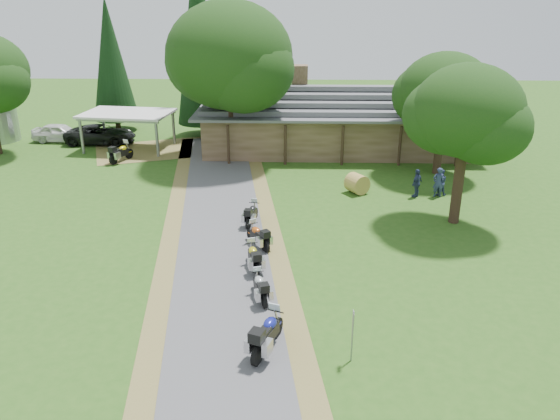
{
  "coord_description": "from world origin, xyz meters",
  "views": [
    {
      "loc": [
        2.66,
        -17.64,
        11.37
      ],
      "look_at": [
        1.98,
        6.75,
        1.6
      ],
      "focal_mm": 35.0,
      "sensor_mm": 36.0,
      "label": 1
    }
  ],
  "objects_px": {
    "motorcycle_row_a": "(267,332)",
    "motorcycle_row_d": "(258,235)",
    "motorcycle_row_b": "(260,286)",
    "motorcycle_row_e": "(252,213)",
    "hay_bale": "(357,184)",
    "lodge": "(338,117)",
    "car_white_sedan": "(60,130)",
    "carport": "(129,131)",
    "motorcycle_carport_a": "(121,152)",
    "car_dark_suv": "(100,130)",
    "motorcycle_row_c": "(254,256)"
  },
  "relations": [
    {
      "from": "lodge",
      "to": "motorcycle_row_d",
      "type": "xyz_separation_m",
      "value": [
        -5.05,
        -18.0,
        -1.83
      ]
    },
    {
      "from": "motorcycle_row_a",
      "to": "motorcycle_carport_a",
      "type": "xyz_separation_m",
      "value": [
        -11.62,
        22.04,
        -0.01
      ]
    },
    {
      "from": "carport",
      "to": "car_white_sedan",
      "type": "xyz_separation_m",
      "value": [
        -6.27,
        1.92,
        -0.49
      ]
    },
    {
      "from": "motorcycle_row_b",
      "to": "motorcycle_carport_a",
      "type": "xyz_separation_m",
      "value": [
        -11.17,
        18.71,
        0.13
      ]
    },
    {
      "from": "motorcycle_row_e",
      "to": "motorcycle_carport_a",
      "type": "relative_size",
      "value": 0.84
    },
    {
      "from": "motorcycle_row_d",
      "to": "motorcycle_carport_a",
      "type": "bearing_deg",
      "value": 4.91
    },
    {
      "from": "motorcycle_row_b",
      "to": "motorcycle_row_a",
      "type": "bearing_deg",
      "value": 170.76
    },
    {
      "from": "hay_bale",
      "to": "motorcycle_row_d",
      "type": "bearing_deg",
      "value": -125.61
    },
    {
      "from": "carport",
      "to": "motorcycle_carport_a",
      "type": "relative_size",
      "value": 3.11
    },
    {
      "from": "motorcycle_row_d",
      "to": "motorcycle_row_e",
      "type": "distance_m",
      "value": 2.82
    },
    {
      "from": "motorcycle_row_b",
      "to": "motorcycle_row_d",
      "type": "height_order",
      "value": "motorcycle_row_d"
    },
    {
      "from": "motorcycle_row_b",
      "to": "car_white_sedan",
      "type": "bearing_deg",
      "value": 19.41
    },
    {
      "from": "car_white_sedan",
      "to": "motorcycle_row_a",
      "type": "relative_size",
      "value": 2.61
    },
    {
      "from": "motorcycle_row_c",
      "to": "motorcycle_carport_a",
      "type": "xyz_separation_m",
      "value": [
        -10.73,
        16.16,
        0.1
      ]
    },
    {
      "from": "carport",
      "to": "motorcycle_carport_a",
      "type": "xyz_separation_m",
      "value": [
        0.35,
        -3.5,
        -0.7
      ]
    },
    {
      "from": "carport",
      "to": "motorcycle_row_e",
      "type": "xyz_separation_m",
      "value": [
        10.61,
        -14.63,
        -0.81
      ]
    },
    {
      "from": "car_dark_suv",
      "to": "hay_bale",
      "type": "height_order",
      "value": "car_dark_suv"
    },
    {
      "from": "lodge",
      "to": "motorcycle_row_b",
      "type": "relative_size",
      "value": 12.4
    },
    {
      "from": "motorcycle_row_c",
      "to": "motorcycle_row_e",
      "type": "relative_size",
      "value": 1.02
    },
    {
      "from": "carport",
      "to": "motorcycle_row_a",
      "type": "height_order",
      "value": "carport"
    },
    {
      "from": "car_white_sedan",
      "to": "motorcycle_row_a",
      "type": "distance_m",
      "value": 32.96
    },
    {
      "from": "motorcycle_row_d",
      "to": "hay_bale",
      "type": "relative_size",
      "value": 1.52
    },
    {
      "from": "motorcycle_row_d",
      "to": "motorcycle_row_b",
      "type": "bearing_deg",
      "value": 151.9
    },
    {
      "from": "car_white_sedan",
      "to": "motorcycle_row_c",
      "type": "height_order",
      "value": "car_white_sedan"
    },
    {
      "from": "car_white_sedan",
      "to": "motorcycle_row_d",
      "type": "distance_m",
      "value": 26.0
    },
    {
      "from": "carport",
      "to": "hay_bale",
      "type": "xyz_separation_m",
      "value": [
        16.63,
        -9.71,
        -0.83
      ]
    },
    {
      "from": "motorcycle_row_b",
      "to": "motorcycle_row_e",
      "type": "distance_m",
      "value": 7.64
    },
    {
      "from": "carport",
      "to": "motorcycle_carport_a",
      "type": "bearing_deg",
      "value": -77.36
    },
    {
      "from": "car_dark_suv",
      "to": "motorcycle_carport_a",
      "type": "xyz_separation_m",
      "value": [
        3.11,
        -4.88,
        -0.42
      ]
    },
    {
      "from": "lodge",
      "to": "car_dark_suv",
      "type": "distance_m",
      "value": 18.99
    },
    {
      "from": "car_dark_suv",
      "to": "motorcycle_row_e",
      "type": "relative_size",
      "value": 3.34
    },
    {
      "from": "motorcycle_row_d",
      "to": "hay_bale",
      "type": "height_order",
      "value": "motorcycle_row_d"
    },
    {
      "from": "car_dark_suv",
      "to": "motorcycle_carport_a",
      "type": "distance_m",
      "value": 5.8
    },
    {
      "from": "hay_bale",
      "to": "lodge",
      "type": "bearing_deg",
      "value": 92.56
    },
    {
      "from": "motorcycle_row_c",
      "to": "motorcycle_row_d",
      "type": "bearing_deg",
      "value": -16.07
    },
    {
      "from": "motorcycle_row_a",
      "to": "motorcycle_row_d",
      "type": "height_order",
      "value": "motorcycle_row_a"
    },
    {
      "from": "motorcycle_row_d",
      "to": "motorcycle_row_c",
      "type": "bearing_deg",
      "value": 146.14
    },
    {
      "from": "car_dark_suv",
      "to": "motorcycle_row_a",
      "type": "relative_size",
      "value": 2.78
    },
    {
      "from": "motorcycle_row_a",
      "to": "motorcycle_row_d",
      "type": "xyz_separation_m",
      "value": [
        -0.85,
        8.13,
        -0.11
      ]
    },
    {
      "from": "hay_bale",
      "to": "car_white_sedan",
      "type": "bearing_deg",
      "value": 153.08
    },
    {
      "from": "car_white_sedan",
      "to": "motorcycle_row_b",
      "type": "xyz_separation_m",
      "value": [
        17.79,
        -24.13,
        -0.34
      ]
    },
    {
      "from": "motorcycle_row_a",
      "to": "hay_bale",
      "type": "distance_m",
      "value": 16.5
    },
    {
      "from": "motorcycle_row_b",
      "to": "motorcycle_row_d",
      "type": "bearing_deg",
      "value": -12.24
    },
    {
      "from": "lodge",
      "to": "motorcycle_carport_a",
      "type": "relative_size",
      "value": 10.13
    },
    {
      "from": "motorcycle_row_d",
      "to": "motorcycle_row_e",
      "type": "height_order",
      "value": "motorcycle_row_d"
    },
    {
      "from": "motorcycle_row_a",
      "to": "hay_bale",
      "type": "bearing_deg",
      "value": 4.16
    },
    {
      "from": "hay_bale",
      "to": "car_dark_suv",
      "type": "bearing_deg",
      "value": 150.24
    },
    {
      "from": "hay_bale",
      "to": "motorcycle_row_e",
      "type": "bearing_deg",
      "value": -140.73
    },
    {
      "from": "motorcycle_row_d",
      "to": "motorcycle_row_e",
      "type": "relative_size",
      "value": 1.01
    },
    {
      "from": "lodge",
      "to": "carport",
      "type": "distance_m",
      "value": 16.21
    }
  ]
}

